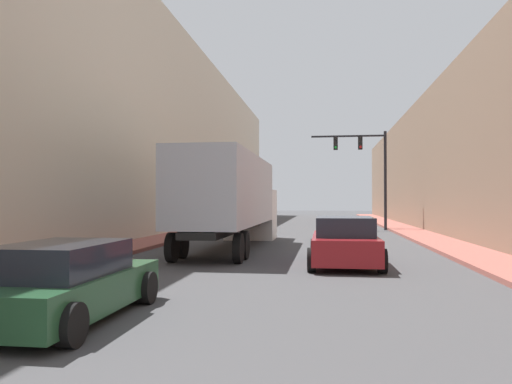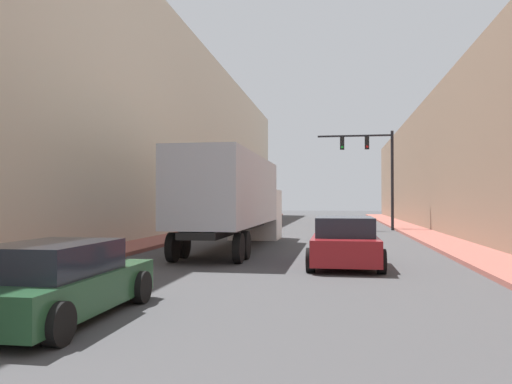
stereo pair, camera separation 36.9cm
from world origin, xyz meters
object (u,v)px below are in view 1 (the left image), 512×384
Objects in this scene: semi_truck at (233,198)px; traffic_signal_gantry at (369,163)px; sedan_car at (66,283)px; suv_car at (344,242)px.

traffic_signal_gantry reaches higher than semi_truck.
sedan_car is 0.62× the size of traffic_signal_gantry.
traffic_signal_gantry reaches higher than sedan_car.
traffic_signal_gantry is (2.44, 19.46, 3.94)m from suv_car.
traffic_signal_gantry is at bearing 74.83° from sedan_car.
traffic_signal_gantry is (7.47, 27.56, 4.04)m from sedan_car.
semi_truck is 16.26m from traffic_signal_gantry.
semi_truck is 2.96× the size of sedan_car.
semi_truck is 13.19m from sedan_car.
suv_car is at bearing -97.13° from traffic_signal_gantry.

